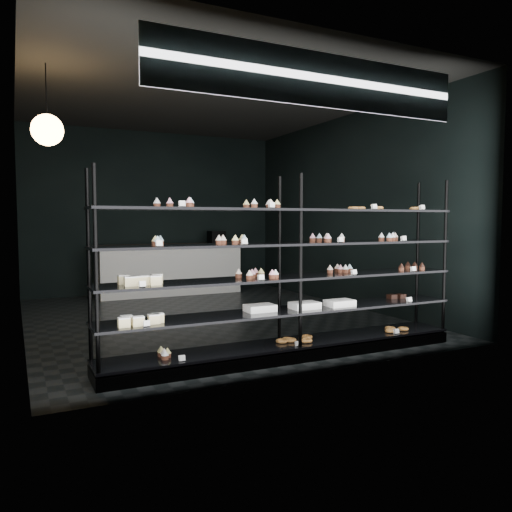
% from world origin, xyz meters
% --- Properties ---
extents(room, '(5.01, 6.01, 3.20)m').
position_xyz_m(room, '(0.00, 0.00, 1.60)').
color(room, black).
rests_on(room, ground).
extents(display_shelf, '(4.00, 0.50, 1.91)m').
position_xyz_m(display_shelf, '(-0.02, -2.45, 0.63)').
color(display_shelf, black).
rests_on(display_shelf, room).
extents(signage, '(3.30, 0.05, 0.50)m').
position_xyz_m(signage, '(0.00, -2.93, 2.75)').
color(signage, '#0C1A3F').
rests_on(signage, room).
extents(pendant_lamp, '(0.35, 0.35, 0.90)m').
position_xyz_m(pendant_lamp, '(-2.20, -0.84, 2.45)').
color(pendant_lamp, black).
rests_on(pendant_lamp, room).
extents(service_counter, '(2.84, 0.65, 1.23)m').
position_xyz_m(service_counter, '(0.17, 2.50, 0.50)').
color(service_counter, silver).
rests_on(service_counter, room).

